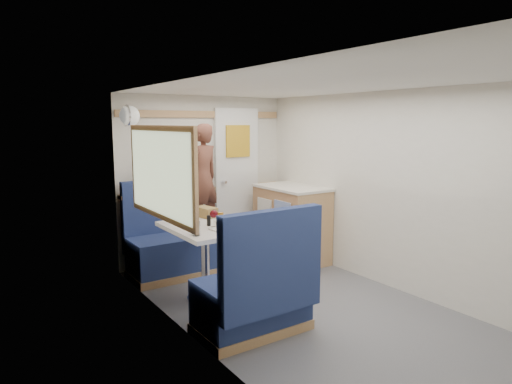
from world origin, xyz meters
TOP-DOWN VIEW (x-y plane):
  - floor at (0.00, 0.00)m, footprint 4.50×4.50m
  - ceiling at (0.00, 0.00)m, footprint 4.50×4.50m
  - wall_back at (0.00, 2.25)m, footprint 2.20×0.02m
  - wall_left at (-1.10, 0.00)m, footprint 0.02×4.50m
  - wall_right at (1.10, 0.00)m, footprint 0.02×4.50m
  - oak_trim_low at (0.00, 2.23)m, footprint 2.15×0.02m
  - oak_trim_high at (0.00, 2.23)m, footprint 2.15×0.02m
  - side_window at (-1.08, 1.00)m, footprint 0.04×1.30m
  - rear_door at (0.45, 2.22)m, footprint 0.62×0.12m
  - dinette_table at (-0.65, 1.00)m, footprint 0.62×0.92m
  - bench_far at (-0.65, 1.86)m, footprint 0.90×0.59m
  - bench_near at (-0.65, 0.14)m, footprint 0.90×0.59m
  - ledge at (-0.65, 2.12)m, footprint 0.90×0.14m
  - dome_light at (-1.04, 1.85)m, footprint 0.20×0.20m
  - galley_counter at (0.82, 1.55)m, footprint 0.57×0.92m
  - person at (-0.21, 1.90)m, footprint 0.51×0.40m
  - duffel_bag at (-0.55, 2.12)m, footprint 0.53×0.35m
  - tray at (-0.56, 0.71)m, footprint 0.26×0.33m
  - orange_fruit at (-0.51, 0.70)m, footprint 0.07×0.07m
  - cheese_block at (-0.53, 0.88)m, footprint 0.10×0.07m
  - wine_glass at (-0.60, 0.90)m, footprint 0.08×0.08m
  - tumbler_left at (-0.88, 0.73)m, footprint 0.07×0.07m
  - tumbler_mid at (-0.80, 1.35)m, footprint 0.07×0.07m
  - beer_glass at (-0.44, 1.08)m, footprint 0.06×0.06m
  - pepper_grinder at (-0.60, 1.00)m, footprint 0.04×0.04m
  - bread_loaf at (-0.44, 1.38)m, footprint 0.18×0.27m

SIDE VIEW (x-z plane):
  - floor at x=0.00m, z-range 0.00..0.00m
  - bench_far at x=-0.65m, z-range -0.22..0.83m
  - bench_near at x=-0.65m, z-range -0.22..0.83m
  - galley_counter at x=0.82m, z-range 0.01..0.93m
  - dinette_table at x=-0.65m, z-range 0.21..0.93m
  - tray at x=-0.56m, z-range 0.72..0.74m
  - cheese_block at x=-0.53m, z-range 0.74..0.77m
  - beer_glass at x=-0.44m, z-range 0.72..0.82m
  - pepper_grinder at x=-0.60m, z-range 0.72..0.82m
  - orange_fruit at x=-0.51m, z-range 0.74..0.80m
  - bread_loaf at x=-0.44m, z-range 0.72..0.82m
  - tumbler_mid at x=-0.80m, z-range 0.72..0.84m
  - tumbler_left at x=-0.88m, z-range 0.72..0.84m
  - wine_glass at x=-0.60m, z-range 0.76..0.93m
  - oak_trim_low at x=0.00m, z-range 0.81..0.89m
  - ledge at x=-0.65m, z-range 0.86..0.90m
  - rear_door at x=0.45m, z-range 0.04..1.90m
  - wall_back at x=0.00m, z-range 0.00..2.00m
  - wall_left at x=-1.10m, z-range 0.00..2.00m
  - wall_right at x=1.10m, z-range 0.00..2.00m
  - duffel_bag at x=-0.55m, z-range 0.90..1.13m
  - person at x=-0.21m, z-range 0.45..1.67m
  - side_window at x=-1.08m, z-range 0.89..1.61m
  - dome_light at x=-1.04m, z-range 1.65..1.85m
  - oak_trim_high at x=0.00m, z-range 1.74..1.82m
  - ceiling at x=0.00m, z-range 2.00..2.00m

